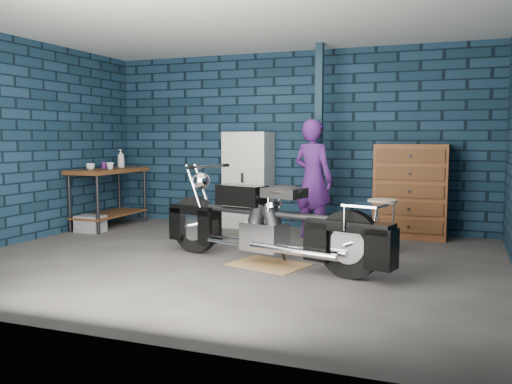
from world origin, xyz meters
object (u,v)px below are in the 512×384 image
motorcycle (269,216)px  person (313,179)px  tool_chest (411,191)px  shop_stool (382,226)px  locker (248,180)px  workbench (109,198)px  storage_bin (90,224)px

motorcycle → person: size_ratio=1.49×
tool_chest → shop_stool: tool_chest is taller
locker → tool_chest: bearing=0.0°
workbench → locker: (2.05, 0.73, 0.28)m
motorcycle → storage_bin: bearing=177.6°
person → storage_bin: bearing=32.9°
motorcycle → shop_stool: motorcycle is taller
workbench → motorcycle: (3.19, -1.53, 0.08)m
motorcycle → workbench: bearing=170.0°
workbench → motorcycle: motorcycle is taller
storage_bin → tool_chest: size_ratio=0.30×
workbench → motorcycle: bearing=-25.7°
tool_chest → shop_stool: 1.20m
person → storage_bin: (-3.21, -0.67, -0.70)m
shop_stool → workbench: bearing=174.7°
locker → shop_stool: size_ratio=2.30×
workbench → tool_chest: size_ratio=1.08×
tool_chest → storage_bin: bearing=-164.5°
workbench → shop_stool: size_ratio=2.18×
person → shop_stool: 1.26m
tool_chest → shop_stool: size_ratio=2.02×
person → tool_chest: bearing=-134.4°
workbench → locker: bearing=19.7°
workbench → locker: 2.19m
workbench → storage_bin: size_ratio=3.55×
locker → person: bearing=-25.7°
workbench → person: 3.25m
person → locker: 1.31m
motorcycle → tool_chest: bearing=76.0°
workbench → storage_bin: 0.60m
motorcycle → person: person is taller
tool_chest → motorcycle: bearing=-119.6°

